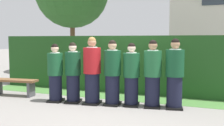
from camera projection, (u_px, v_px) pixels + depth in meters
The scene contains 11 objects.
ground_plane at pixel (112, 104), 6.62m from camera, with size 60.00×60.00×0.00m, color gray.
student_front_row_0 at pixel (55, 74), 6.89m from camera, with size 0.42×0.49×1.52m.
student_front_row_1 at pixel (73, 74), 6.81m from camera, with size 0.44×0.51×1.56m.
student_in_red_blazer at pixel (92, 72), 6.64m from camera, with size 0.45×0.56×1.70m.
student_front_row_3 at pixel (112, 74), 6.54m from camera, with size 0.42×0.53×1.62m.
student_front_row_4 at pixel (131, 76), 6.46m from camera, with size 0.41×0.52×1.55m.
student_front_row_5 at pixel (153, 75), 6.32m from camera, with size 0.47×0.53×1.62m.
student_front_row_6 at pixel (175, 75), 6.20m from camera, with size 0.47×0.54×1.66m.
hedge at pixel (132, 64), 8.15m from camera, with size 9.00×0.70×1.74m.
wooden_bench at pixel (14, 84), 7.63m from camera, with size 1.43×0.52×0.48m.
lawn_strip at pixel (124, 97), 7.48m from camera, with size 9.00×0.90×0.01m, color #477A38.
Camera 1 is at (2.35, -6.06, 1.64)m, focal length 42.22 mm.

